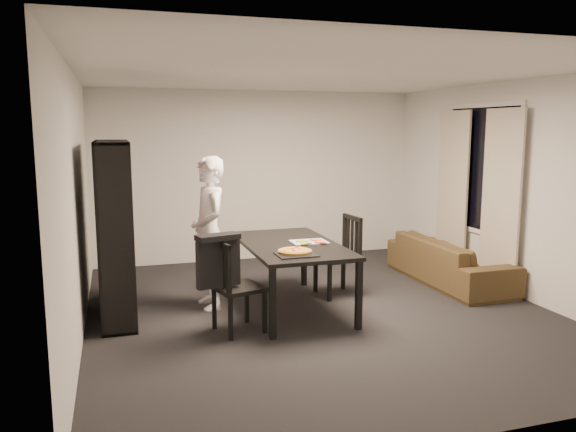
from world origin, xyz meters
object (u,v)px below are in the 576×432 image
object	(u,v)px
person	(209,233)
baking_tray	(296,254)
dining_table	(291,249)
bookshelf	(115,229)
chair_left	(230,281)
pepperoni_pizza	(295,251)
chair_right	(344,250)
sofa	(449,261)

from	to	relation	value
person	baking_tray	xyz separation A→B (m)	(0.73, -0.92, -0.10)
person	dining_table	bearing A→B (deg)	61.71
baking_tray	person	bearing A→B (deg)	128.69
bookshelf	chair_left	world-z (taller)	bookshelf
bookshelf	pepperoni_pizza	size ratio (longest dim) A/B	5.43
dining_table	chair_right	size ratio (longest dim) A/B	1.86
chair_left	baking_tray	xyz separation A→B (m)	(0.68, -0.02, 0.22)
baking_tray	chair_left	bearing A→B (deg)	178.13
bookshelf	person	bearing A→B (deg)	-4.00
chair_right	pepperoni_pizza	xyz separation A→B (m)	(-0.91, -0.85, 0.23)
bookshelf	sofa	size ratio (longest dim) A/B	0.94
baking_tray	pepperoni_pizza	distance (m)	0.07
bookshelf	sofa	world-z (taller)	bookshelf
chair_left	sofa	distance (m)	3.31
chair_right	chair_left	bearing A→B (deg)	-65.75
chair_left	pepperoni_pizza	world-z (taller)	chair_left
chair_left	sofa	world-z (taller)	chair_left
sofa	bookshelf	bearing A→B (deg)	90.18
person	pepperoni_pizza	size ratio (longest dim) A/B	4.93
person	sofa	size ratio (longest dim) A/B	0.85
chair_right	dining_table	bearing A→B (deg)	-72.40
chair_right	person	bearing A→B (deg)	-95.06
person	pepperoni_pizza	world-z (taller)	person
person	chair_right	bearing A→B (deg)	82.65
person	chair_left	bearing A→B (deg)	-3.83
chair_right	baking_tray	xyz separation A→B (m)	(-0.91, -0.92, 0.20)
dining_table	pepperoni_pizza	size ratio (longest dim) A/B	5.18
bookshelf	chair_left	size ratio (longest dim) A/B	2.01
chair_left	pepperoni_pizza	size ratio (longest dim) A/B	2.70
chair_right	person	world-z (taller)	person
chair_left	person	world-z (taller)	person
bookshelf	pepperoni_pizza	bearing A→B (deg)	-27.60
dining_table	baking_tray	distance (m)	0.61
pepperoni_pizza	sofa	world-z (taller)	pepperoni_pizza
bookshelf	pepperoni_pizza	world-z (taller)	bookshelf
baking_tray	chair_right	bearing A→B (deg)	45.09
chair_left	person	xyz separation A→B (m)	(-0.06, 0.89, 0.32)
chair_left	chair_right	bearing A→B (deg)	-75.46
dining_table	pepperoni_pizza	bearing A→B (deg)	-102.85
person	baking_tray	bearing A→B (deg)	31.34
dining_table	chair_right	xyz separation A→B (m)	(0.79, 0.33, -0.13)
chair_left	baking_tray	bearing A→B (deg)	-106.65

